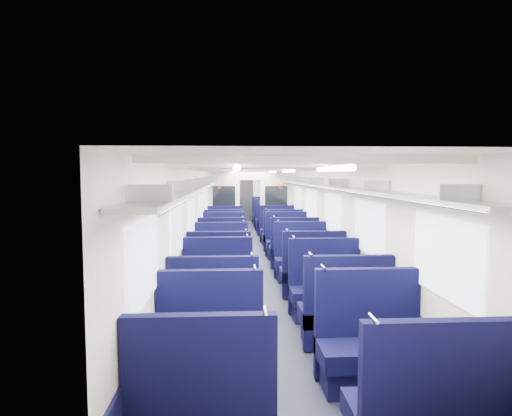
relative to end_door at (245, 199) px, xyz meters
The scene contains 40 objects.
floor 9.00m from the end_door, 90.00° to the right, with size 2.80×18.00×0.01m, color black.
ceiling 9.04m from the end_door, 90.00° to the right, with size 2.80×18.00×0.01m, color white.
wall_left 9.05m from the end_door, 98.90° to the right, with size 0.02×18.00×2.35m, color silver.
dado_left 9.07m from the end_door, 98.81° to the right, with size 0.03×17.90×0.70m, color black.
wall_right 9.05m from the end_door, 81.10° to the right, with size 0.02×18.00×2.35m, color silver.
dado_right 9.07m from the end_door, 81.19° to the right, with size 0.03×17.90×0.70m, color black.
wall_far 0.19m from the end_door, 90.00° to the left, with size 2.80×0.02×2.35m, color silver.
luggage_rack_left 9.07m from the end_door, 97.73° to the right, with size 0.36×17.40×0.18m.
luggage_rack_right 9.07m from the end_door, 82.27° to the right, with size 0.36×17.40×0.18m.
windows 9.41m from the end_door, 90.00° to the right, with size 2.78×15.60×0.75m.
ceiling_fittings 9.29m from the end_door, 90.00° to the right, with size 2.70×16.06×0.11m.
end_door is the anchor object (origin of this frame).
bulkhead 5.76m from the end_door, 90.00° to the right, with size 2.80×0.10×2.35m.
seat_0 17.16m from the end_door, 92.77° to the right, with size 1.11×0.61×1.24m.
seat_2 16.04m from the end_door, 92.97° to the right, with size 1.11×0.61×1.24m.
seat_3 16.05m from the end_door, 87.03° to the right, with size 1.11×0.61×1.24m.
seat_4 14.98m from the end_door, 93.18° to the right, with size 1.11×0.61×1.24m.
seat_5 15.01m from the end_door, 86.83° to the right, with size 1.11×0.61×1.24m.
seat_6 13.69m from the end_door, 93.48° to the right, with size 1.11×0.61×1.24m.
seat_7 13.89m from the end_door, 86.57° to the right, with size 1.11×0.61×1.24m.
seat_8 12.71m from the end_door, 93.75° to the right, with size 1.11×0.61×1.24m.
seat_9 12.75m from the end_door, 86.26° to the right, with size 1.11×0.61×1.24m.
seat_10 11.58m from the end_door, 94.11° to the right, with size 1.11×0.61×1.24m.
seat_11 11.55m from the end_door, 85.87° to the right, with size 1.11×0.61×1.24m.
seat_12 10.30m from the end_door, 94.63° to the right, with size 1.11×0.61×1.24m.
seat_13 10.39m from the end_door, 85.41° to the right, with size 1.11×0.61×1.24m.
seat_14 9.15m from the end_door, 95.22° to the right, with size 1.11×0.61×1.24m.
seat_15 9.20m from the end_door, 84.81° to the right, with size 1.11×0.61×1.24m.
seat_16 8.12m from the end_door, 95.88° to the right, with size 1.11×0.61×1.24m.
seat_17 8.14m from the end_door, 84.13° to the right, with size 1.11×0.61×1.24m.
seat_18 7.05m from the end_door, 96.78° to the right, with size 1.11×0.61×1.24m.
seat_19 6.86m from the end_door, 83.03° to the right, with size 1.11×0.61×1.24m.
seat_20 4.92m from the end_door, 99.79° to the right, with size 1.11×0.61×1.24m.
seat_21 4.96m from the end_door, 80.30° to the right, with size 1.11×0.61×1.24m.
seat_22 3.87m from the end_door, 102.54° to the right, with size 1.11×0.61×1.24m.
seat_23 3.84m from the end_door, 77.36° to the right, with size 1.11×0.61×1.24m.
seat_24 2.78m from the end_door, 107.81° to the right, with size 1.11×0.61×1.24m.
seat_25 2.71m from the end_door, 71.69° to the right, with size 1.11×0.61×1.24m.
seat_26 1.72m from the end_door, 121.17° to the right, with size 1.11×0.61×1.24m.
seat_27 1.75m from the end_door, 59.50° to the right, with size 1.11×0.61×1.24m.
Camera 1 is at (-0.59, -11.37, 2.20)m, focal length 30.44 mm.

